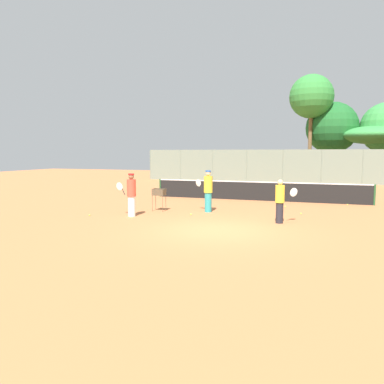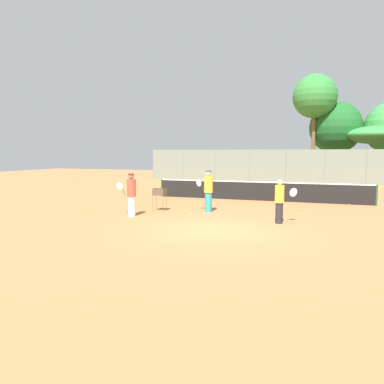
# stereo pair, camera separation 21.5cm
# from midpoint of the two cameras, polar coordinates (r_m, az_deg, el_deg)

# --- Properties ---
(ground_plane) EXTENTS (80.00, 80.00, 0.00)m
(ground_plane) POSITION_cam_midpoint_polar(r_m,az_deg,el_deg) (12.94, 3.07, -5.87)
(ground_plane) COLOR #C67242
(tennis_net) EXTENTS (11.99, 0.10, 1.07)m
(tennis_net) POSITION_cam_midpoint_polar(r_m,az_deg,el_deg) (21.19, 9.65, 0.22)
(tennis_net) COLOR #26592D
(tennis_net) RESTS_ON ground_plane
(back_fence) EXTENTS (26.34, 0.08, 2.96)m
(back_fence) POSITION_cam_midpoint_polar(r_m,az_deg,el_deg) (34.56, 13.50, 3.86)
(back_fence) COLOR gray
(back_fence) RESTS_ON ground_plane
(tree_0) EXTENTS (5.03, 5.03, 7.64)m
(tree_0) POSITION_cam_midpoint_polar(r_m,az_deg,el_deg) (39.72, 20.43, 9.14)
(tree_0) COLOR brown
(tree_0) RESTS_ON ground_plane
(tree_2) EXTENTS (4.13, 4.13, 10.07)m
(tree_2) POSITION_cam_midpoint_polar(r_m,az_deg,el_deg) (38.35, 17.58, 13.63)
(tree_2) COLOR brown
(tree_2) RESTS_ON ground_plane
(tree_4) EXTENTS (6.92, 6.92, 5.18)m
(tree_4) POSITION_cam_midpoint_polar(r_m,az_deg,el_deg) (39.39, 26.31, 7.77)
(tree_4) COLOR brown
(tree_4) RESTS_ON ground_plane
(player_white_outfit) EXTENTS (0.91, 0.46, 1.88)m
(player_white_outfit) POSITION_cam_midpoint_polar(r_m,az_deg,el_deg) (16.78, 2.09, 0.22)
(player_white_outfit) COLOR teal
(player_white_outfit) RESTS_ON ground_plane
(player_red_cap) EXTENTS (0.93, 0.37, 1.80)m
(player_red_cap) POSITION_cam_midpoint_polar(r_m,az_deg,el_deg) (15.84, -9.62, -0.34)
(player_red_cap) COLOR white
(player_red_cap) RESTS_ON ground_plane
(player_yellow_shirt) EXTENTS (0.84, 0.49, 1.66)m
(player_yellow_shirt) POSITION_cam_midpoint_polar(r_m,az_deg,el_deg) (14.47, 12.86, -1.32)
(player_yellow_shirt) COLOR #26262D
(player_yellow_shirt) RESTS_ON ground_plane
(ball_cart) EXTENTS (0.56, 0.41, 1.02)m
(ball_cart) POSITION_cam_midpoint_polar(r_m,az_deg,el_deg) (17.18, -5.40, -0.30)
(ball_cart) COLOR brown
(ball_cart) RESTS_ON ground_plane
(tennis_ball_0) EXTENTS (0.07, 0.07, 0.07)m
(tennis_ball_0) POSITION_cam_midpoint_polar(r_m,az_deg,el_deg) (19.77, 12.91, -1.79)
(tennis_ball_0) COLOR #D1E54C
(tennis_ball_0) RESTS_ON ground_plane
(tennis_ball_1) EXTENTS (0.07, 0.07, 0.07)m
(tennis_ball_1) POSITION_cam_midpoint_polar(r_m,az_deg,el_deg) (16.07, -0.56, -3.41)
(tennis_ball_1) COLOR #D1E54C
(tennis_ball_1) RESTS_ON ground_plane
(tennis_ball_2) EXTENTS (0.07, 0.07, 0.07)m
(tennis_ball_2) POSITION_cam_midpoint_polar(r_m,az_deg,el_deg) (18.91, 13.69, -2.16)
(tennis_ball_2) COLOR #D1E54C
(tennis_ball_2) RESTS_ON ground_plane
(tennis_ball_3) EXTENTS (0.07, 0.07, 0.07)m
(tennis_ball_3) POSITION_cam_midpoint_polar(r_m,az_deg,el_deg) (16.47, -15.70, -3.41)
(tennis_ball_3) COLOR #D1E54C
(tennis_ball_3) RESTS_ON ground_plane
(tennis_ball_4) EXTENTS (0.07, 0.07, 0.07)m
(tennis_ball_4) POSITION_cam_midpoint_polar(r_m,az_deg,el_deg) (16.90, 15.92, -3.18)
(tennis_ball_4) COLOR #D1E54C
(tennis_ball_4) RESTS_ON ground_plane
(tennis_ball_5) EXTENTS (0.07, 0.07, 0.07)m
(tennis_ball_5) POSITION_cam_midpoint_polar(r_m,az_deg,el_deg) (20.55, 13.00, -1.51)
(tennis_ball_5) COLOR #D1E54C
(tennis_ball_5) RESTS_ON ground_plane
(tennis_ball_6) EXTENTS (0.07, 0.07, 0.07)m
(tennis_ball_6) POSITION_cam_midpoint_polar(r_m,az_deg,el_deg) (20.62, 22.33, -1.78)
(tennis_ball_6) COLOR #D1E54C
(tennis_ball_6) RESTS_ON ground_plane
(parked_car) EXTENTS (4.20, 1.70, 1.60)m
(parked_car) POSITION_cam_midpoint_polar(r_m,az_deg,el_deg) (38.05, 3.51, 2.96)
(parked_car) COLOR #B2B7BC
(parked_car) RESTS_ON ground_plane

